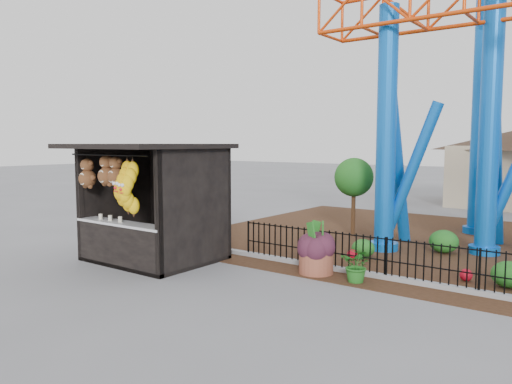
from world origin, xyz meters
The scene contains 9 objects.
ground centered at (0.00, 0.00, 0.00)m, with size 120.00×120.00×0.00m, color slate.
mulch_bed centered at (4.00, 8.00, 0.01)m, with size 18.00×12.00×0.02m, color #331E11.
curb centered at (4.00, 3.00, 0.06)m, with size 18.00×0.18×0.12m, color gray.
prize_booth centered at (-2.99, 0.91, 1.53)m, with size 3.50×3.40×3.12m.
picket_fence centered at (4.90, 3.00, 0.50)m, with size 12.20×0.06×1.00m, color black, non-canonical shape.
terracotta_planter centered at (1.23, 2.51, 0.27)m, with size 0.83×0.83×0.55m, color brown.
planter_foliage centered at (1.23, 2.51, 0.87)m, with size 0.70×0.70×0.64m, color #381624.
potted_plant centered at (2.37, 2.39, 0.40)m, with size 0.72×0.62×0.80m, color #174F17.
landscaping centered at (4.39, 5.44, 0.29)m, with size 8.75×3.45×0.65m.
Camera 1 is at (7.11, -7.79, 3.15)m, focal length 35.00 mm.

